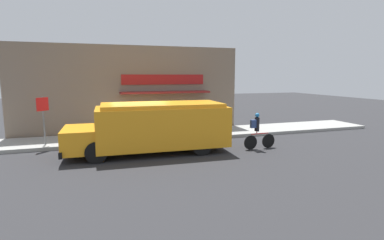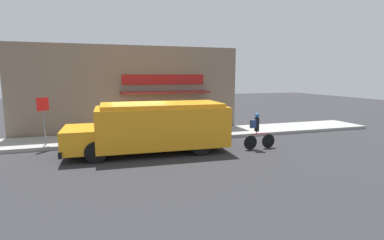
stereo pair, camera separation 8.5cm
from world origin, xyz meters
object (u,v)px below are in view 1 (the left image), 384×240
school_bus (154,126)px  trash_bin (156,125)px  cyclist (258,132)px  stop_sign_post (43,112)px

school_bus → trash_bin: size_ratio=8.45×
cyclist → stop_sign_post: 9.67m
school_bus → trash_bin: school_bus is taller
cyclist → trash_bin: 5.80m
trash_bin → cyclist: bearing=-50.0°
school_bus → cyclist: school_bus is taller
cyclist → stop_sign_post: (-9.10, 3.16, 0.85)m
trash_bin → school_bus: bearing=-102.3°
cyclist → trash_bin: bearing=127.7°
stop_sign_post → cyclist: bearing=-19.2°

